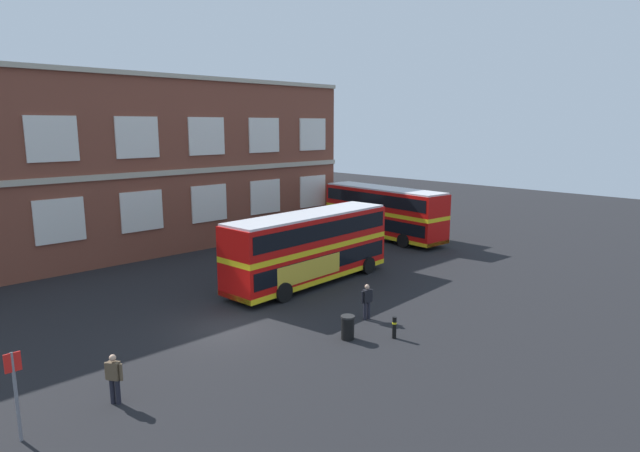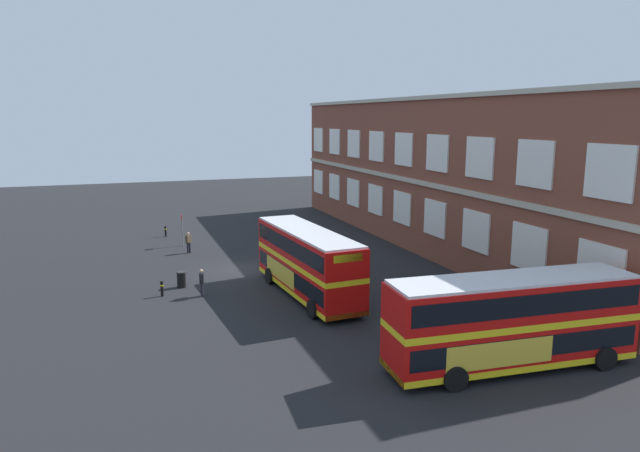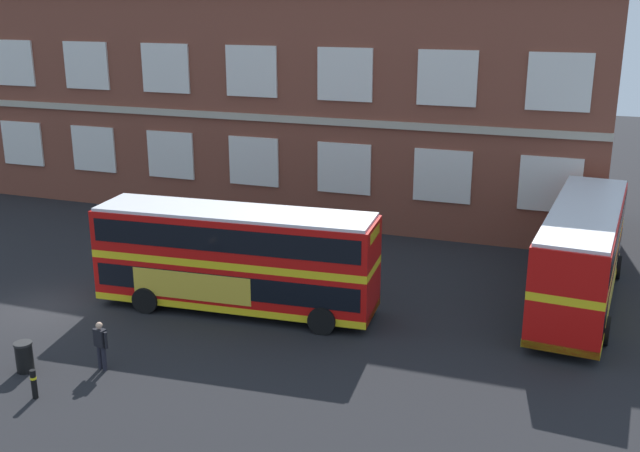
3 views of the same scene
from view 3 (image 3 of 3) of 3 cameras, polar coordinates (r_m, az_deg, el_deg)
name	(u,v)px [view 3 (image 3 of 3)]	position (r m, az deg, el deg)	size (l,w,h in m)	color
ground_plane	(76,290)	(33.40, -18.05, -4.65)	(120.00, 120.00, 0.00)	black
brick_terminal_building	(203,99)	(46.21, -8.89, 9.51)	(46.19, 8.19, 12.28)	brown
double_decker_near	(235,258)	(29.31, -6.44, -2.42)	(11.16, 3.45, 4.07)	red
double_decker_middle	(581,254)	(31.27, 19.23, -2.04)	(3.45, 11.16, 4.07)	red
second_passenger	(101,344)	(25.96, -16.31, -8.57)	(0.64, 0.32, 1.70)	black
station_litter_bin	(24,357)	(26.84, -21.54, -9.22)	(0.60, 0.60, 1.03)	black
safety_bollard_east	(34,384)	(25.07, -20.90, -11.12)	(0.19, 0.19, 0.95)	black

